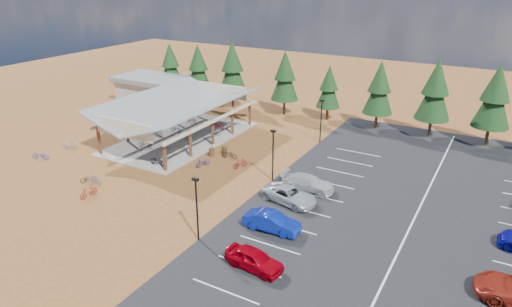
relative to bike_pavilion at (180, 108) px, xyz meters
name	(u,v)px	position (x,y,z in m)	size (l,w,h in m)	color
ground	(218,177)	(10.00, -7.00, -3.82)	(140.00, 140.00, 0.00)	brown
asphalt_lot	(419,210)	(28.50, -4.00, -3.80)	(27.00, 44.00, 0.04)	black
concrete_pad	(182,138)	(0.00, 0.00, -3.77)	(10.60, 18.60, 0.10)	gray
bike_pavilion	(180,108)	(0.00, 0.00, 0.00)	(11.65, 19.40, 4.97)	#4F3216
outbuilding	(153,89)	(-14.00, 11.00, -1.80)	(11.00, 7.00, 3.90)	#ADA593
lamp_post_0	(197,205)	(15.00, -17.00, -0.85)	(0.50, 0.25, 5.14)	black
lamp_post_1	(273,152)	(15.00, -5.00, -0.85)	(0.50, 0.25, 5.14)	black
lamp_post_2	(321,118)	(15.00, 7.00, -0.85)	(0.50, 0.25, 5.14)	black
trash_bin_0	(225,150)	(7.32, -1.66, -3.37)	(0.60, 0.60, 0.90)	#4B361A
trash_bin_1	(212,152)	(6.34, -2.77, -3.37)	(0.60, 0.60, 0.90)	#4B361A
pine_0	(170,64)	(-13.83, 15.24, 1.27)	(3.58, 3.58, 8.34)	#382314
pine_1	(198,67)	(-7.82, 14.42, 1.53)	(3.76, 3.76, 8.76)	#382314
pine_2	(232,67)	(-1.84, 14.53, 2.02)	(4.11, 4.11, 9.57)	#382314
pine_3	(285,76)	(6.36, 14.94, 1.59)	(3.81, 3.81, 8.87)	#382314
pine_4	(329,87)	(12.52, 15.58, 0.68)	(3.17, 3.17, 7.39)	#382314
pine_5	(379,88)	(19.29, 15.09, 1.48)	(3.73, 3.73, 8.68)	#382314
pine_6	(435,90)	(25.78, 15.30, 1.98)	(4.08, 4.08, 9.51)	#382314
pine_7	(495,96)	(32.06, 15.49, 2.01)	(4.10, 4.10, 9.55)	#382314
bike_0	(145,144)	(-1.59, -4.56, -3.29)	(0.57, 1.64, 0.86)	black
bike_1	(157,131)	(-3.14, -0.80, -3.18)	(0.51, 1.81, 1.09)	#999BA2
bike_2	(177,129)	(-1.74, 1.25, -3.28)	(0.59, 1.68, 0.88)	#174797
bike_3	(191,119)	(-2.42, 5.18, -3.23)	(0.46, 1.63, 0.98)	maroon
bike_4	(157,161)	(2.99, -7.80, -3.24)	(0.65, 1.86, 0.98)	black
bike_5	(189,137)	(1.46, -0.48, -3.27)	(0.42, 1.50, 0.90)	gray
bike_6	(215,132)	(3.04, 2.75, -3.27)	(0.61, 1.74, 0.91)	#1E4A9B
bike_7	(219,125)	(2.20, 4.87, -3.17)	(0.52, 1.83, 1.10)	maroon
bike_9	(69,145)	(-8.99, -8.94, -3.36)	(0.44, 1.54, 0.93)	gray
bike_10	(40,156)	(-8.95, -12.71, -3.33)	(0.65, 1.87, 0.98)	navy
bike_11	(88,192)	(2.35, -16.22, -3.28)	(0.52, 1.83, 1.10)	maroon
bike_12	(89,178)	(-0.09, -14.06, -3.41)	(0.55, 1.56, 0.82)	black
bike_13	(95,180)	(0.77, -14.06, -3.36)	(0.44, 1.56, 0.94)	gray
bike_14	(203,162)	(7.20, -5.60, -3.35)	(0.62, 1.79, 0.94)	navy
bike_15	(240,163)	(10.70, -3.96, -3.32)	(0.47, 1.67, 1.01)	maroon
bike_16	(229,154)	(8.40, -2.40, -3.34)	(0.65, 1.86, 0.98)	black
car_0	(254,259)	(20.40, -17.99, -3.06)	(1.70, 4.24, 1.44)	#9C000D
car_1	(272,222)	(19.18, -13.08, -3.05)	(1.56, 4.48, 1.48)	#0B1F93
car_2	(289,195)	(18.37, -8.28, -3.09)	(2.31, 5.00, 1.39)	#ABAFB3
car_3	(308,183)	(18.78, -5.25, -3.07)	(2.00, 4.91, 1.42)	#B7B7B7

